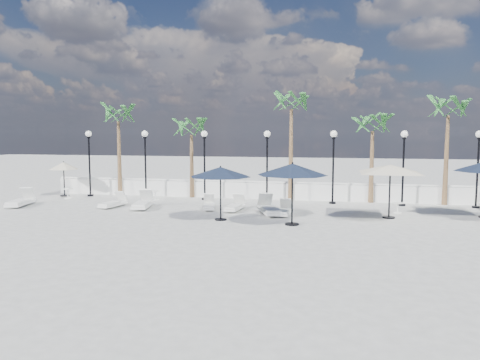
% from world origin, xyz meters
% --- Properties ---
extents(ground, '(100.00, 100.00, 0.00)m').
position_xyz_m(ground, '(0.00, 0.00, 0.00)').
color(ground, gray).
rests_on(ground, ground).
extents(balustrade, '(26.00, 0.30, 1.01)m').
position_xyz_m(balustrade, '(0.00, 7.50, 0.47)').
color(balustrade, silver).
rests_on(balustrade, ground).
extents(lamppost_0, '(0.36, 0.36, 3.84)m').
position_xyz_m(lamppost_0, '(-10.50, 6.50, 2.49)').
color(lamppost_0, black).
rests_on(lamppost_0, ground).
extents(lamppost_1, '(0.36, 0.36, 3.84)m').
position_xyz_m(lamppost_1, '(-7.00, 6.50, 2.49)').
color(lamppost_1, black).
rests_on(lamppost_1, ground).
extents(lamppost_2, '(0.36, 0.36, 3.84)m').
position_xyz_m(lamppost_2, '(-3.50, 6.50, 2.49)').
color(lamppost_2, black).
rests_on(lamppost_2, ground).
extents(lamppost_3, '(0.36, 0.36, 3.84)m').
position_xyz_m(lamppost_3, '(0.00, 6.50, 2.49)').
color(lamppost_3, black).
rests_on(lamppost_3, ground).
extents(lamppost_4, '(0.36, 0.36, 3.84)m').
position_xyz_m(lamppost_4, '(3.50, 6.50, 2.49)').
color(lamppost_4, black).
rests_on(lamppost_4, ground).
extents(lamppost_5, '(0.36, 0.36, 3.84)m').
position_xyz_m(lamppost_5, '(7.00, 6.50, 2.49)').
color(lamppost_5, black).
rests_on(lamppost_5, ground).
extents(lamppost_6, '(0.36, 0.36, 3.84)m').
position_xyz_m(lamppost_6, '(10.50, 6.50, 2.49)').
color(lamppost_6, black).
rests_on(lamppost_6, ground).
extents(palm_0, '(2.60, 2.60, 5.50)m').
position_xyz_m(palm_0, '(-9.00, 7.30, 4.53)').
color(palm_0, brown).
rests_on(palm_0, ground).
extents(palm_1, '(2.60, 2.60, 4.70)m').
position_xyz_m(palm_1, '(-4.50, 7.30, 3.75)').
color(palm_1, brown).
rests_on(palm_1, ground).
extents(palm_2, '(2.60, 2.60, 6.10)m').
position_xyz_m(palm_2, '(1.20, 7.30, 5.12)').
color(palm_2, brown).
rests_on(palm_2, ground).
extents(palm_3, '(2.60, 2.60, 4.90)m').
position_xyz_m(palm_3, '(5.50, 7.30, 3.95)').
color(palm_3, brown).
rests_on(palm_3, ground).
extents(palm_4, '(2.60, 2.60, 5.70)m').
position_xyz_m(palm_4, '(9.20, 7.30, 4.73)').
color(palm_4, brown).
rests_on(palm_4, ground).
extents(lounger_0, '(1.10, 2.21, 0.79)m').
position_xyz_m(lounger_0, '(-12.00, 2.31, 0.27)').
color(lounger_0, silver).
rests_on(lounger_0, ground).
extents(lounger_1, '(0.95, 1.78, 0.64)m').
position_xyz_m(lounger_1, '(-2.39, 3.37, 0.21)').
color(lounger_1, silver).
rests_on(lounger_1, ground).
extents(lounger_2, '(0.87, 1.85, 0.66)m').
position_xyz_m(lounger_2, '(-7.26, 2.97, 0.22)').
color(lounger_2, silver).
rests_on(lounger_2, ground).
extents(lounger_3, '(1.05, 2.20, 0.79)m').
position_xyz_m(lounger_3, '(-5.64, 2.94, 0.27)').
color(lounger_3, silver).
rests_on(lounger_3, ground).
extents(lounger_4, '(1.44, 2.27, 0.81)m').
position_xyz_m(lounger_4, '(0.70, 2.57, 0.27)').
color(lounger_4, silver).
rests_on(lounger_4, ground).
extents(lounger_5, '(0.77, 1.87, 0.68)m').
position_xyz_m(lounger_5, '(-1.06, 3.25, 0.23)').
color(lounger_5, silver).
rests_on(lounger_5, ground).
extents(lounger_6, '(0.57, 1.67, 0.62)m').
position_xyz_m(lounger_6, '(1.39, 2.49, 0.21)').
color(lounger_6, silver).
rests_on(lounger_6, ground).
extents(side_table_0, '(0.59, 0.59, 0.58)m').
position_xyz_m(side_table_0, '(-11.21, 5.27, 0.35)').
color(side_table_0, silver).
rests_on(side_table_0, ground).
extents(side_table_1, '(0.52, 0.52, 0.50)m').
position_xyz_m(side_table_1, '(-6.16, 5.83, 0.30)').
color(side_table_1, silver).
rests_on(side_table_1, ground).
extents(side_table_2, '(0.51, 0.51, 0.49)m').
position_xyz_m(side_table_2, '(6.51, 4.20, 0.30)').
color(side_table_2, silver).
rests_on(side_table_2, ground).
extents(parasol_navy_left, '(2.65, 2.65, 2.34)m').
position_xyz_m(parasol_navy_left, '(-1.15, 0.82, 2.06)').
color(parasol_navy_left, black).
rests_on(parasol_navy_left, ground).
extents(parasol_navy_mid, '(2.86, 2.86, 2.57)m').
position_xyz_m(parasol_navy_mid, '(1.95, 0.38, 2.26)').
color(parasol_navy_mid, black).
rests_on(parasol_navy_mid, ground).
extents(parasol_cream_sq_b, '(5.05, 5.05, 2.53)m').
position_xyz_m(parasol_cream_sq_b, '(5.98, 2.77, 2.34)').
color(parasol_cream_sq_b, black).
rests_on(parasol_cream_sq_b, ground).
extents(parasol_cream_small, '(1.68, 1.68, 2.06)m').
position_xyz_m(parasol_cream_small, '(-12.00, 6.20, 1.76)').
color(parasol_cream_small, black).
rests_on(parasol_cream_small, ground).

